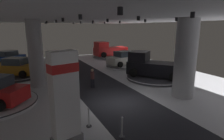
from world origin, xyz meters
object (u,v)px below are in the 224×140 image
at_px(column_left, 36,54).
at_px(display_car_far_left, 15,67).
at_px(visitor_walking_near, 92,77).
at_px(display_platform_deep_right, 111,57).
at_px(display_car_far_right, 124,59).
at_px(display_platform_far_left, 16,76).
at_px(display_platform_mid_right, 156,77).
at_px(pickup_truck_deep_right, 109,50).
at_px(display_car_deep_left, 8,58).
at_px(display_platform_far_right, 124,66).
at_px(pickup_truck_mid_right, 153,66).
at_px(display_platform_deep_left, 8,65).
at_px(column_right, 185,59).
at_px(brand_sign_pylon, 65,98).

xyz_separation_m(column_left, display_car_far_left, (-1.75, 3.98, -1.73)).
relative_size(column_left, visitor_walking_near, 3.46).
bearing_deg(display_platform_deep_right, display_car_far_right, -102.81).
bearing_deg(display_car_far_right, display_platform_far_left, 177.99).
distance_m(display_platform_mid_right, pickup_truck_deep_right, 13.47).
height_order(display_car_deep_left, display_platform_far_right, display_car_deep_left).
xyz_separation_m(display_car_far_right, pickup_truck_mid_right, (-0.07, -5.78, 0.12)).
height_order(display_platform_deep_left, pickup_truck_deep_right, pickup_truck_deep_right).
distance_m(display_platform_deep_left, display_platform_deep_right, 14.74).
relative_size(column_right, display_car_far_left, 1.22).
relative_size(column_right, display_platform_far_right, 1.21).
distance_m(display_car_far_right, display_car_far_left, 12.07).
xyz_separation_m(display_car_far_left, pickup_truck_deep_right, (13.42, 6.93, 0.23)).
bearing_deg(display_car_far_right, display_platform_mid_right, -88.72).
bearing_deg(column_right, display_car_deep_left, 123.63).
bearing_deg(column_right, display_platform_far_left, 134.49).
height_order(column_left, pickup_truck_mid_right, column_left).
bearing_deg(display_car_far_right, brand_sign_pylon, -127.98).
bearing_deg(display_platform_deep_right, pickup_truck_mid_right, -97.53).
bearing_deg(display_platform_far_right, display_car_far_right, -169.13).
xyz_separation_m(display_platform_far_right, display_platform_mid_right, (0.10, -6.04, -0.03)).
relative_size(display_platform_deep_left, pickup_truck_deep_right, 0.87).
relative_size(pickup_truck_mid_right, pickup_truck_deep_right, 1.01).
bearing_deg(display_car_far_right, pickup_truck_mid_right, -90.65).
bearing_deg(pickup_truck_mid_right, column_right, -102.60).
bearing_deg(display_platform_mid_right, visitor_walking_near, -179.98).
relative_size(column_left, display_car_far_left, 1.22).
xyz_separation_m(pickup_truck_mid_right, display_platform_far_left, (-12.03, 6.21, -1.04)).
xyz_separation_m(display_platform_deep_left, display_platform_mid_right, (13.20, -13.17, 0.01)).
xyz_separation_m(column_right, pickup_truck_deep_right, (2.52, 18.04, -1.51)).
distance_m(display_car_far_right, display_platform_far_left, 12.13).
bearing_deg(display_car_far_left, display_platform_far_right, -1.90).
distance_m(display_car_deep_left, pickup_truck_deep_right, 14.39).
bearing_deg(display_platform_deep_right, display_platform_far_left, -153.26).
bearing_deg(column_right, visitor_walking_near, 137.93).
distance_m(display_platform_far_right, pickup_truck_deep_right, 7.53).
bearing_deg(column_right, display_platform_deep_right, 81.07).
xyz_separation_m(column_right, visitor_walking_near, (-5.16, 4.66, -1.84)).
bearing_deg(visitor_walking_near, display_car_deep_left, 116.96).
height_order(column_right, display_car_far_right, column_right).
height_order(column_left, display_platform_deep_left, column_left).
height_order(column_right, display_car_far_left, column_right).
bearing_deg(brand_sign_pylon, display_car_far_left, 99.30).
bearing_deg(display_car_far_left, display_car_far_right, -1.93).
distance_m(column_left, display_platform_mid_right, 11.04).
height_order(display_platform_far_right, pickup_truck_mid_right, pickup_truck_mid_right).
xyz_separation_m(brand_sign_pylon, display_platform_far_right, (9.95, 12.71, -1.90)).
bearing_deg(display_platform_mid_right, pickup_truck_mid_right, 128.59).
relative_size(display_platform_far_left, display_car_far_left, 1.03).
xyz_separation_m(display_platform_far_right, visitor_walking_near, (-6.36, -6.04, 0.74)).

